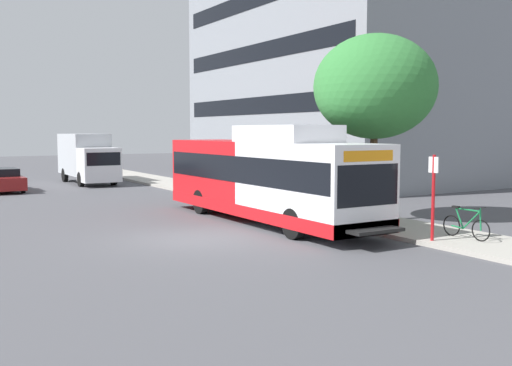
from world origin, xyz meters
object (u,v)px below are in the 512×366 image
(bicycle_parked, at_px, (466,225))
(parked_car_far_lane, at_px, (3,180))
(bus_stop_sign_pole, at_px, (433,191))
(transit_bus, at_px, (266,177))
(street_tree_near_stop, at_px, (375,87))
(box_truck_background, at_px, (87,157))

(bicycle_parked, xyz_separation_m, parked_car_far_lane, (-9.88, 24.05, 0.10))
(bus_stop_sign_pole, height_order, bicycle_parked, bus_stop_sign_pole)
(transit_bus, bearing_deg, bicycle_parked, -65.84)
(bus_stop_sign_pole, relative_size, bicycle_parked, 1.48)
(street_tree_near_stop, xyz_separation_m, box_truck_background, (-4.93, 22.02, -3.36))
(street_tree_near_stop, relative_size, box_truck_background, 0.99)
(transit_bus, height_order, street_tree_near_stop, street_tree_near_stop)
(bus_stop_sign_pole, bearing_deg, bicycle_parked, -14.99)
(street_tree_near_stop, xyz_separation_m, parked_car_far_lane, (-10.49, 19.18, -4.44))
(transit_bus, xyz_separation_m, box_truck_background, (-1.27, 20.10, 0.04))
(transit_bus, xyz_separation_m, parked_car_far_lane, (-6.83, 17.26, -1.04))
(transit_bus, bearing_deg, street_tree_near_stop, -27.65)
(transit_bus, xyz_separation_m, bicycle_parked, (3.05, -6.79, -1.14))
(transit_bus, relative_size, bus_stop_sign_pole, 4.71)
(parked_car_far_lane, height_order, box_truck_background, box_truck_background)
(parked_car_far_lane, relative_size, box_truck_background, 0.64)
(street_tree_near_stop, bearing_deg, parked_car_far_lane, 118.68)
(box_truck_background, bearing_deg, transit_bus, -86.38)
(bicycle_parked, bearing_deg, box_truck_background, 99.12)
(box_truck_background, bearing_deg, street_tree_near_stop, -77.38)
(transit_bus, bearing_deg, parked_car_far_lane, 111.59)
(bus_stop_sign_pole, xyz_separation_m, bicycle_parked, (1.14, -0.31, -1.09))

